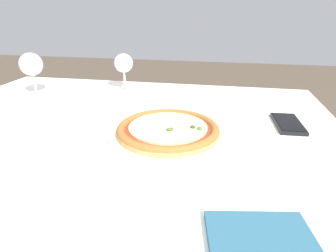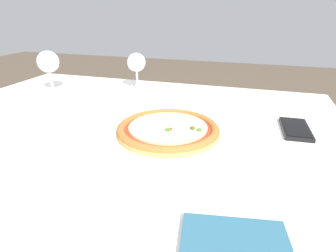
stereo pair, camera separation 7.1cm
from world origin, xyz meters
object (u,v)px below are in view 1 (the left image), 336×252
pizza_plate (168,131)px  cell_phone (288,123)px  wine_glass_far_right (31,65)px  wine_glass_far_left (124,65)px  dining_table (111,158)px

pizza_plate → cell_phone: 0.35m
pizza_plate → cell_phone: size_ratio=2.05×
wine_glass_far_right → cell_phone: bearing=-7.6°
wine_glass_far_left → cell_phone: (0.57, -0.25, -0.10)m
wine_glass_far_right → pizza_plate: bearing=-24.9°
wine_glass_far_left → dining_table: bearing=-77.5°
pizza_plate → wine_glass_far_right: (-0.54, 0.25, 0.10)m
pizza_plate → cell_phone: pizza_plate is taller
dining_table → cell_phone: cell_phone is taller
cell_phone → wine_glass_far_right: bearing=172.4°
wine_glass_far_right → dining_table: bearing=-33.8°
cell_phone → dining_table: bearing=-163.3°
pizza_plate → wine_glass_far_right: wine_glass_far_right is taller
pizza_plate → wine_glass_far_right: bearing=155.1°
wine_glass_far_right → cell_phone: (0.86, -0.11, -0.11)m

